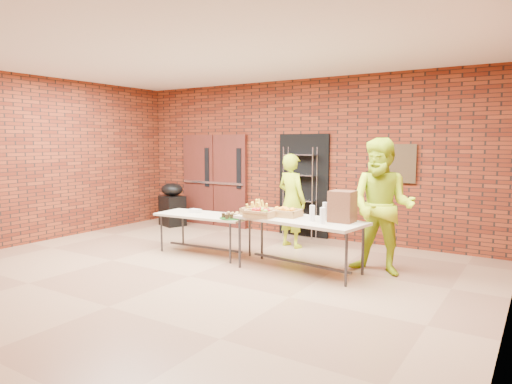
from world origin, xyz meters
TOP-DOWN VIEW (x-y plane):
  - room at (0.00, 0.00)m, footprint 8.08×7.08m
  - double_doors at (-2.20, 3.44)m, footprint 1.78×0.12m
  - dark_doorway at (0.10, 3.46)m, footprint 1.10×0.06m
  - bronze_plaque at (1.90, 3.45)m, footprint 0.85×0.04m
  - wire_rack at (0.08, 3.32)m, footprint 0.69×0.27m
  - table_left at (-0.67, 1.18)m, footprint 1.73×0.81m
  - table_right at (1.22, 1.10)m, footprint 2.04×1.05m
  - basket_bananas at (0.47, 1.09)m, footprint 0.43×0.34m
  - basket_oranges at (0.93, 1.18)m, footprint 0.45×0.35m
  - basket_apples at (0.64, 0.92)m, footprint 0.44×0.35m
  - muffin_tray at (-0.01, 1.08)m, footprint 0.41×0.41m
  - napkin_box at (-0.91, 1.22)m, footprint 0.19×0.13m
  - coffee_dispenser at (1.85, 1.19)m, footprint 0.34×0.30m
  - cup_stack_front at (1.47, 1.01)m, footprint 0.08×0.08m
  - cup_stack_mid at (1.69, 0.89)m, footprint 0.08×0.08m
  - cup_stack_back at (1.60, 1.18)m, footprint 0.09×0.09m
  - covered_grill at (-3.00, 2.88)m, footprint 0.66×0.61m
  - volunteer_woman at (0.35, 2.48)m, footprint 0.72×0.57m
  - volunteer_man at (2.29, 1.64)m, footprint 0.98×0.77m

SIDE VIEW (x-z plane):
  - covered_grill at x=-3.00m, z-range 0.00..0.99m
  - table_left at x=-0.67m, z-range 0.29..0.99m
  - napkin_box at x=-0.91m, z-range 0.70..0.76m
  - table_right at x=1.22m, z-range 0.33..1.14m
  - muffin_tray at x=-0.01m, z-range 0.69..0.79m
  - basket_bananas at x=0.47m, z-range 0.79..0.93m
  - basket_apples at x=0.64m, z-range 0.79..0.93m
  - volunteer_woman at x=0.35m, z-range 0.00..1.72m
  - basket_oranges at x=0.93m, z-range 0.79..0.93m
  - cup_stack_mid at x=1.69m, z-range 0.80..1.03m
  - cup_stack_front at x=1.47m, z-range 0.80..1.03m
  - wire_rack at x=0.08m, z-range 0.00..1.84m
  - cup_stack_back at x=1.60m, z-range 0.80..1.06m
  - volunteer_man at x=2.29m, z-range 0.00..2.00m
  - coffee_dispenser at x=1.85m, z-range 0.80..1.25m
  - dark_doorway at x=0.10m, z-range 0.00..2.10m
  - double_doors at x=-2.20m, z-range 0.00..2.10m
  - bronze_plaque at x=1.90m, z-range 1.20..1.90m
  - room at x=0.00m, z-range -0.04..3.24m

